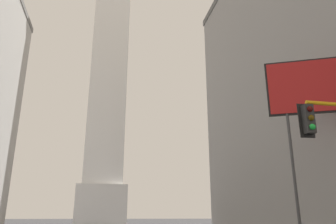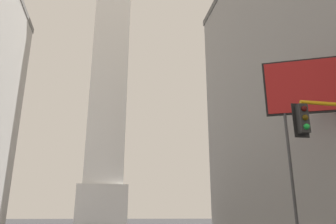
# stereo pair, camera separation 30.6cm
# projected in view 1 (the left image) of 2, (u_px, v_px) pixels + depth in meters

# --- Properties ---
(obelisk) EXTENTS (8.37, 8.37, 69.08)m
(obelisk) POSITION_uv_depth(u_px,v_px,m) (110.00, 51.00, 65.28)
(obelisk) COLOR silver
(obelisk) RESTS_ON ground_plane
(billboard_sign) EXTENTS (6.18, 2.94, 11.24)m
(billboard_sign) POSITION_uv_depth(u_px,v_px,m) (323.00, 90.00, 20.57)
(billboard_sign) COLOR #3F3F42
(billboard_sign) RESTS_ON ground_plane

